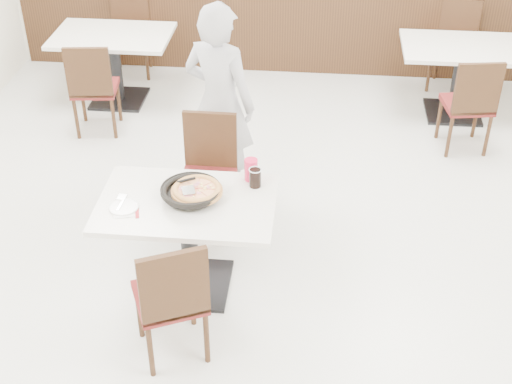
# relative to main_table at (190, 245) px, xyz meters

# --- Properties ---
(floor) EXTENTS (7.00, 7.00, 0.00)m
(floor) POSITION_rel_main_table_xyz_m (0.35, 0.29, -0.38)
(floor) COLOR beige
(floor) RESTS_ON ground
(wainscot_back) EXTENTS (5.90, 0.03, 1.10)m
(wainscot_back) POSITION_rel_main_table_xyz_m (0.35, 3.77, 0.18)
(wainscot_back) COLOR black
(wainscot_back) RESTS_ON floor
(main_table) EXTENTS (1.29, 0.94, 0.75)m
(main_table) POSITION_rel_main_table_xyz_m (0.00, 0.00, 0.00)
(main_table) COLOR silver
(main_table) RESTS_ON floor
(chair_near) EXTENTS (0.56, 0.56, 0.95)m
(chair_near) POSITION_rel_main_table_xyz_m (-0.01, -0.62, 0.10)
(chair_near) COLOR black
(chair_near) RESTS_ON floor
(chair_far) EXTENTS (0.43, 0.43, 0.95)m
(chair_far) POSITION_rel_main_table_xyz_m (0.02, 0.72, 0.10)
(chair_far) COLOR black
(chair_far) RESTS_ON floor
(trivet) EXTENTS (0.14, 0.14, 0.04)m
(trivet) POSITION_rel_main_table_xyz_m (0.08, 0.06, 0.39)
(trivet) COLOR black
(trivet) RESTS_ON main_table
(pizza_pan) EXTENTS (0.42, 0.42, 0.01)m
(pizza_pan) POSITION_rel_main_table_xyz_m (0.02, 0.04, 0.42)
(pizza_pan) COLOR black
(pizza_pan) RESTS_ON trivet
(pizza) EXTENTS (0.39, 0.39, 0.02)m
(pizza) POSITION_rel_main_table_xyz_m (0.07, 0.04, 0.44)
(pizza) COLOR tan
(pizza) RESTS_ON pizza_pan
(pizza_server) EXTENTS (0.11, 0.13, 0.00)m
(pizza_server) POSITION_rel_main_table_xyz_m (0.02, 0.00, 0.47)
(pizza_server) COLOR silver
(pizza_server) RESTS_ON pizza
(napkin) EXTENTS (0.20, 0.20, 0.00)m
(napkin) POSITION_rel_main_table_xyz_m (-0.38, -0.14, 0.38)
(napkin) COLOR white
(napkin) RESTS_ON main_table
(side_plate) EXTENTS (0.22, 0.22, 0.01)m
(side_plate) POSITION_rel_main_table_xyz_m (-0.40, -0.12, 0.38)
(side_plate) COLOR white
(side_plate) RESTS_ON napkin
(fork) EXTENTS (0.03, 0.16, 0.00)m
(fork) POSITION_rel_main_table_xyz_m (-0.43, -0.09, 0.39)
(fork) COLOR silver
(fork) RESTS_ON side_plate
(cola_glass) EXTENTS (0.09, 0.09, 0.13)m
(cola_glass) POSITION_rel_main_table_xyz_m (0.44, 0.23, 0.44)
(cola_glass) COLOR black
(cola_glass) RESTS_ON main_table
(red_cup) EXTENTS (0.11, 0.11, 0.16)m
(red_cup) POSITION_rel_main_table_xyz_m (0.41, 0.32, 0.45)
(red_cup) COLOR #CE1B42
(red_cup) RESTS_ON main_table
(diner_person) EXTENTS (0.73, 0.60, 1.70)m
(diner_person) POSITION_rel_main_table_xyz_m (0.05, 1.25, 0.48)
(diner_person) COLOR #A6A5AA
(diner_person) RESTS_ON floor
(bg_table_left) EXTENTS (1.28, 0.92, 0.75)m
(bg_table_left) POSITION_rel_main_table_xyz_m (-1.29, 2.86, 0.00)
(bg_table_left) COLOR silver
(bg_table_left) RESTS_ON floor
(bg_chair_left_near) EXTENTS (0.47, 0.47, 0.95)m
(bg_chair_left_near) POSITION_rel_main_table_xyz_m (-1.32, 2.22, 0.10)
(bg_chair_left_near) COLOR black
(bg_chair_left_near) RESTS_ON floor
(bg_chair_left_far) EXTENTS (0.48, 0.48, 0.95)m
(bg_chair_left_far) POSITION_rel_main_table_xyz_m (-1.29, 3.54, 0.10)
(bg_chair_left_far) COLOR black
(bg_chair_left_far) RESTS_ON floor
(bg_table_right) EXTENTS (1.22, 0.83, 0.75)m
(bg_table_right) POSITION_rel_main_table_xyz_m (2.24, 2.90, 0.00)
(bg_table_right) COLOR silver
(bg_table_right) RESTS_ON floor
(bg_chair_right_near) EXTENTS (0.48, 0.48, 0.95)m
(bg_chair_right_near) POSITION_rel_main_table_xyz_m (2.23, 2.22, 0.10)
(bg_chair_right_near) COLOR black
(bg_chair_right_near) RESTS_ON floor
(bg_chair_right_far) EXTENTS (0.54, 0.54, 0.95)m
(bg_chair_right_far) POSITION_rel_main_table_xyz_m (2.26, 3.51, 0.10)
(bg_chair_right_far) COLOR black
(bg_chair_right_far) RESTS_ON floor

